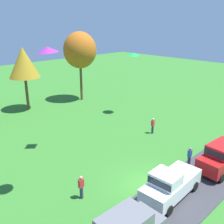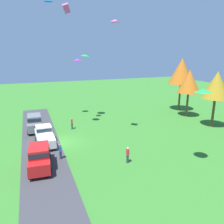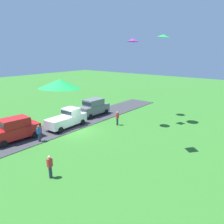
% 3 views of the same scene
% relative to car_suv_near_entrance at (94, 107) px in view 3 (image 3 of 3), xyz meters
% --- Properties ---
extents(ground_plane, '(120.00, 120.00, 0.00)m').
position_rel_car_suv_near_entrance_xyz_m(ground_plane, '(5.68, 2.82, -1.30)').
color(ground_plane, '#337528').
extents(pavement_strip, '(36.00, 4.40, 0.06)m').
position_rel_car_suv_near_entrance_xyz_m(pavement_strip, '(5.68, 0.46, -1.27)').
color(pavement_strip, '#38383D').
rests_on(pavement_strip, ground).
extents(car_suv_near_entrance, '(4.65, 2.14, 2.28)m').
position_rel_car_suv_near_entrance_xyz_m(car_suv_near_entrance, '(0.00, 0.00, 0.00)').
color(car_suv_near_entrance, slate).
rests_on(car_suv_near_entrance, ground).
extents(car_pickup_mid_row, '(5.08, 2.23, 2.14)m').
position_rel_car_suv_near_entrance_xyz_m(car_pickup_mid_row, '(5.44, 0.94, -0.19)').
color(car_pickup_mid_row, white).
rests_on(car_pickup_mid_row, ground).
extents(car_suv_far_end, '(4.73, 2.32, 2.28)m').
position_rel_car_suv_near_entrance_xyz_m(car_suv_far_end, '(11.32, 0.04, 0.00)').
color(car_suv_far_end, red).
rests_on(car_suv_far_end, ground).
extents(person_beside_suv, '(0.36, 0.24, 1.71)m').
position_rel_car_suv_near_entrance_xyz_m(person_beside_suv, '(10.06, 2.15, -0.42)').
color(person_beside_suv, '#2D334C').
rests_on(person_beside_suv, ground).
extents(person_on_lawn, '(0.36, 0.24, 1.71)m').
position_rel_car_suv_near_entrance_xyz_m(person_on_lawn, '(13.26, 8.33, -0.42)').
color(person_on_lawn, '#2D334C').
rests_on(person_on_lawn, ground).
extents(person_watching_sky, '(0.36, 0.24, 1.71)m').
position_rel_car_suv_near_entrance_xyz_m(person_watching_sky, '(1.20, 5.05, -0.42)').
color(person_watching_sky, '#2D334C').
rests_on(person_watching_sky, ground).
extents(kite_delta_topmost, '(1.34, 1.33, 0.40)m').
position_rel_car_suv_near_entrance_xyz_m(kite_delta_topmost, '(0.31, 6.43, 8.53)').
color(kite_delta_topmost, purple).
extents(kite_delta_trailing_tail, '(1.73, 1.75, 0.48)m').
position_rel_car_suv_near_entrance_xyz_m(kite_delta_trailing_tail, '(-3.06, 8.39, 9.05)').
color(kite_delta_trailing_tail, green).
extents(kite_delta_high_right, '(1.71, 1.70, 0.40)m').
position_rel_car_suv_near_entrance_xyz_m(kite_delta_high_right, '(16.40, 14.06, 6.23)').
color(kite_delta_high_right, green).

